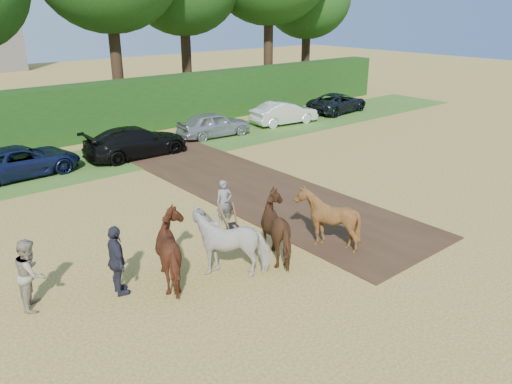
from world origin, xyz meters
name	(u,v)px	position (x,y,z in m)	size (l,w,h in m)	color
ground	(351,257)	(0.00, 0.00, 0.00)	(120.00, 120.00, 0.00)	gold
earth_strip	(244,184)	(1.50, 7.00, 0.03)	(4.50, 17.00, 0.05)	#472D1C
grass_verge	(133,155)	(0.00, 14.00, 0.01)	(50.00, 5.00, 0.03)	#38601E
hedgerow	(93,111)	(0.00, 18.50, 1.50)	(46.00, 1.60, 3.00)	#14380F
spectator_near	(31,273)	(-8.01, 3.36, 0.90)	(0.88, 0.68, 1.81)	#BBB493
spectator_far	(117,261)	(-6.15, 2.53, 0.95)	(1.11, 0.46, 1.90)	#23242F
plough_team	(256,233)	(-2.33, 1.59, 0.92)	(6.44, 4.69, 1.86)	brown
parked_cars	(142,139)	(0.60, 14.11, 0.70)	(37.12, 3.33, 1.49)	silver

